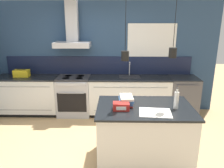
{
  "coord_description": "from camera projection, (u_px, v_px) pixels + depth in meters",
  "views": [
    {
      "loc": [
        0.42,
        -3.16,
        2.17
      ],
      "look_at": [
        0.35,
        0.65,
        1.05
      ],
      "focal_mm": 35.0,
      "sensor_mm": 36.0,
      "label": 1
    }
  ],
  "objects": [
    {
      "name": "bottle_on_island",
      "position": [
        176.0,
        100.0,
        3.19
      ],
      "size": [
        0.07,
        0.07,
        0.32
      ],
      "color": "silver",
      "rests_on": "kitchen_island"
    },
    {
      "name": "kitchen_island",
      "position": [
        144.0,
        133.0,
        3.43
      ],
      "size": [
        1.45,
        0.97,
        0.91
      ],
      "color": "black",
      "rests_on": "ground_plane"
    },
    {
      "name": "yellow_toolbox",
      "position": [
        22.0,
        73.0,
        5.03
      ],
      "size": [
        0.34,
        0.18,
        0.19
      ],
      "color": "gold",
      "rests_on": "counter_run_left"
    },
    {
      "name": "book_stack",
      "position": [
        126.0,
        100.0,
        3.36
      ],
      "size": [
        0.24,
        0.32,
        0.14
      ],
      "color": "#B2332D",
      "rests_on": "kitchen_island"
    },
    {
      "name": "ground_plane",
      "position": [
        90.0,
        155.0,
        3.65
      ],
      "size": [
        16.0,
        16.0,
        0.0
      ],
      "primitive_type": "plane",
      "color": "tan",
      "rests_on": "ground"
    },
    {
      "name": "paper_pile",
      "position": [
        155.0,
        113.0,
        3.08
      ],
      "size": [
        0.48,
        0.38,
        0.01
      ],
      "color": "silver",
      "rests_on": "kitchen_island"
    },
    {
      "name": "dishwasher",
      "position": [
        182.0,
        96.0,
        5.11
      ],
      "size": [
        0.64,
        0.65,
        0.91
      ],
      "color": "#4C4C51",
      "rests_on": "ground_plane"
    },
    {
      "name": "counter_run_sink",
      "position": [
        129.0,
        96.0,
        5.13
      ],
      "size": [
        1.86,
        0.64,
        1.24
      ],
      "color": "black",
      "rests_on": "ground_plane"
    },
    {
      "name": "red_supply_box",
      "position": [
        121.0,
        106.0,
        3.18
      ],
      "size": [
        0.24,
        0.17,
        0.1
      ],
      "color": "red",
      "rests_on": "kitchen_island"
    },
    {
      "name": "counter_run_left",
      "position": [
        29.0,
        95.0,
        5.18
      ],
      "size": [
        1.44,
        0.64,
        0.91
      ],
      "color": "black",
      "rests_on": "ground_plane"
    },
    {
      "name": "oven_range",
      "position": [
        74.0,
        96.0,
        5.15
      ],
      "size": [
        0.75,
        0.66,
        0.91
      ],
      "color": "#B5B5BA",
      "rests_on": "ground_plane"
    },
    {
      "name": "wall_back",
      "position": [
        97.0,
        56.0,
        5.19
      ],
      "size": [
        5.6,
        2.21,
        2.6
      ],
      "color": "navy",
      "rests_on": "ground_plane"
    }
  ]
}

